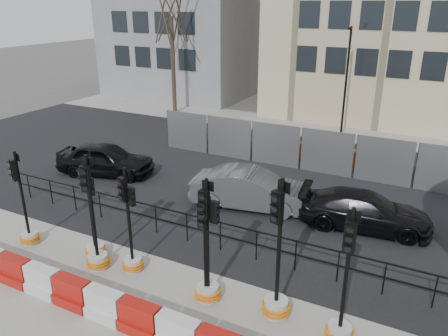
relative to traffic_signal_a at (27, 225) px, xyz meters
The scene contains 20 objects.
ground 5.77m from the traffic_signal_a, 11.95° to the left, with size 120.00×120.00×0.00m, color #51514C.
road 9.95m from the traffic_signal_a, 55.58° to the left, with size 40.00×14.00×0.03m, color black.
sidewalk_far 18.09m from the traffic_signal_a, 71.92° to the left, with size 40.00×4.00×0.02m, color gray.
building_grey 25.45m from the traffic_signal_a, 109.90° to the left, with size 11.00×9.06×14.00m.
kerb_railing 6.10m from the traffic_signal_a, 23.05° to the left, with size 18.00×0.04×1.00m.
heras_fencing 12.66m from the traffic_signal_a, 60.80° to the left, with size 14.33×1.72×2.00m.
lamp_post_far 17.48m from the traffic_signal_a, 69.30° to the left, with size 0.12×0.56×6.00m.
tree_bare_far 18.54m from the traffic_signal_a, 107.90° to the left, with size 2.00×2.00×9.00m.
barrier_row 5.84m from the traffic_signal_a, 16.03° to the right, with size 13.60×0.50×0.80m.
traffic_signal_a is the anchor object (origin of this frame).
traffic_signal_b 2.44m from the traffic_signal_a, ahead, with size 0.62×0.62×3.13m.
traffic_signal_c 2.88m from the traffic_signal_a, ahead, with size 0.68×0.68×3.47m.
traffic_signal_d 3.88m from the traffic_signal_a, ahead, with size 0.62×0.62×3.15m.
traffic_signal_e 6.37m from the traffic_signal_a, ahead, with size 0.60×0.60×3.04m.
traffic_signal_f 6.43m from the traffic_signal_a, ahead, with size 0.67×0.67×3.39m.
traffic_signal_g 8.19m from the traffic_signal_a, ahead, with size 0.72×0.72×3.65m.
traffic_signal_h 9.78m from the traffic_signal_a, ahead, with size 0.66×0.66×3.35m.
car_a 6.00m from the traffic_signal_a, 107.79° to the left, with size 4.52×2.68×1.44m, color black.
car_b 7.66m from the traffic_signal_a, 47.16° to the left, with size 4.66×2.38×1.46m, color #505055.
car_c 10.99m from the traffic_signal_a, 32.58° to the left, with size 4.55×2.33×1.26m, color black.
Camera 1 is at (5.44, -9.17, 7.26)m, focal length 35.00 mm.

